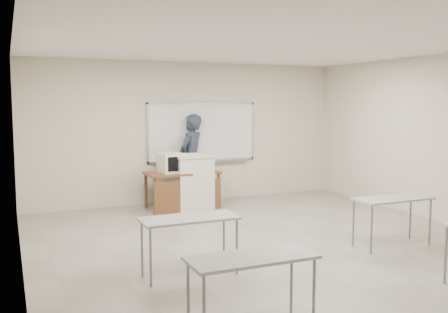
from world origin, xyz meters
name	(u,v)px	position (x,y,z in m)	size (l,w,h in m)	color
floor	(281,249)	(0.00, 0.00, -0.01)	(7.00, 8.00, 0.01)	gray
whiteboard	(202,133)	(0.30, 3.97, 1.48)	(2.48, 0.10, 1.31)	white
student_desks	(339,225)	(0.00, -1.35, 0.67)	(4.40, 2.20, 0.73)	gray
instructor_desk	(184,182)	(-0.40, 3.19, 0.55)	(1.46, 0.73, 0.75)	brown
podium	(193,182)	(-0.20, 3.20, 0.55)	(0.77, 0.56, 1.09)	beige
crt_monitor	(171,163)	(-0.65, 3.27, 0.95)	(0.43, 0.48, 0.41)	beige
laptop	(175,168)	(-0.50, 3.46, 0.81)	(0.34, 0.32, 0.25)	black
mouse	(191,170)	(-0.20, 3.35, 0.77)	(0.10, 0.06, 0.04)	#919498
keyboard	(190,154)	(-0.23, 3.28, 1.10)	(0.50, 0.17, 0.03)	beige
presenter	(191,158)	(0.00, 3.85, 0.95)	(0.69, 0.45, 1.89)	black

